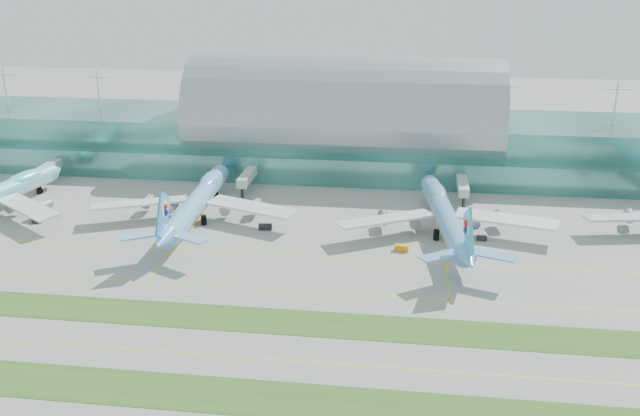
# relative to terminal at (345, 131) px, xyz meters

# --- Properties ---
(ground) EXTENTS (700.00, 700.00, 0.00)m
(ground) POSITION_rel_terminal_xyz_m (-0.01, -128.79, -14.23)
(ground) COLOR gray
(ground) RESTS_ON ground
(terminal) EXTENTS (340.00, 69.10, 36.00)m
(terminal) POSITION_rel_terminal_xyz_m (0.00, 0.00, 0.00)
(terminal) COLOR #3D7A75
(terminal) RESTS_ON ground
(grass_strip_near) EXTENTS (420.00, 12.00, 0.08)m
(grass_strip_near) POSITION_rel_terminal_xyz_m (-0.01, -156.79, -14.19)
(grass_strip_near) COLOR #2D591E
(grass_strip_near) RESTS_ON ground
(grass_strip_far) EXTENTS (420.00, 12.00, 0.08)m
(grass_strip_far) POSITION_rel_terminal_xyz_m (-0.01, -126.79, -14.19)
(grass_strip_far) COLOR #2D591E
(grass_strip_far) RESTS_ON ground
(taxiline_b) EXTENTS (420.00, 0.35, 0.01)m
(taxiline_b) POSITION_rel_terminal_xyz_m (-0.01, -142.79, -14.22)
(taxiline_b) COLOR yellow
(taxiline_b) RESTS_ON ground
(taxiline_c) EXTENTS (420.00, 0.35, 0.01)m
(taxiline_c) POSITION_rel_terminal_xyz_m (-0.01, -110.79, -14.22)
(taxiline_c) COLOR yellow
(taxiline_c) RESTS_ON ground
(taxiline_d) EXTENTS (420.00, 0.35, 0.01)m
(taxiline_d) POSITION_rel_terminal_xyz_m (-0.01, -88.79, -14.22)
(taxiline_d) COLOR yellow
(taxiline_d) RESTS_ON ground
(airliner_b) EXTENTS (66.27, 75.14, 20.70)m
(airliner_b) POSITION_rel_terminal_xyz_m (-40.44, -64.64, -7.84)
(airliner_b) COLOR #6CADED
(airliner_b) RESTS_ON ground
(airliner_c) EXTENTS (65.78, 75.23, 20.72)m
(airliner_c) POSITION_rel_terminal_xyz_m (36.93, -67.17, -7.83)
(airliner_c) COLOR #619DD5
(airliner_c) RESTS_ON ground
(gse_b) EXTENTS (3.49, 2.56, 1.32)m
(gse_b) POSITION_rel_terminal_xyz_m (-89.95, -74.28, -13.57)
(gse_b) COLOR black
(gse_b) RESTS_ON ground
(gse_c) EXTENTS (4.39, 3.26, 1.61)m
(gse_c) POSITION_rel_terminal_xyz_m (-41.89, -81.79, -13.42)
(gse_c) COLOR black
(gse_c) RESTS_ON ground
(gse_d) EXTENTS (4.42, 2.85, 1.57)m
(gse_d) POSITION_rel_terminal_xyz_m (-17.43, -70.53, -13.44)
(gse_d) COLOR black
(gse_d) RESTS_ON ground
(gse_e) EXTENTS (4.20, 2.41, 1.73)m
(gse_e) POSITION_rel_terminal_xyz_m (24.57, -81.58, -13.36)
(gse_e) COLOR orange
(gse_e) RESTS_ON ground
(gse_f) EXTENTS (3.01, 1.57, 1.38)m
(gse_f) POSITION_rel_terminal_xyz_m (47.90, -70.80, -13.53)
(gse_f) COLOR black
(gse_f) RESTS_ON ground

